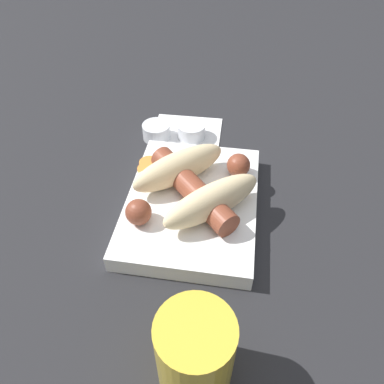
{
  "coord_description": "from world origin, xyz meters",
  "views": [
    {
      "loc": [
        0.36,
        0.05,
        0.39
      ],
      "look_at": [
        0.0,
        0.0,
        0.04
      ],
      "focal_mm": 35.0,
      "sensor_mm": 36.0,
      "label": 1
    }
  ],
  "objects_px": {
    "food_tray": "(192,204)",
    "drink_glass": "(195,353)",
    "bread_roll": "(195,183)",
    "condiment_cup_far": "(156,132)",
    "condiment_cup_near": "(191,132)",
    "sausage": "(192,187)"
  },
  "relations": [
    {
      "from": "condiment_cup_near",
      "to": "drink_glass",
      "type": "height_order",
      "value": "drink_glass"
    },
    {
      "from": "condiment_cup_near",
      "to": "condiment_cup_far",
      "type": "distance_m",
      "value": 0.06
    },
    {
      "from": "bread_roll",
      "to": "condiment_cup_far",
      "type": "xyz_separation_m",
      "value": [
        -0.16,
        -0.09,
        -0.04
      ]
    },
    {
      "from": "bread_roll",
      "to": "condiment_cup_near",
      "type": "distance_m",
      "value": 0.17
    },
    {
      "from": "sausage",
      "to": "drink_glass",
      "type": "xyz_separation_m",
      "value": [
        0.22,
        0.04,
        0.01
      ]
    },
    {
      "from": "food_tray",
      "to": "condiment_cup_far",
      "type": "bearing_deg",
      "value": -151.56
    },
    {
      "from": "sausage",
      "to": "bread_roll",
      "type": "bearing_deg",
      "value": 98.67
    },
    {
      "from": "sausage",
      "to": "condiment_cup_near",
      "type": "height_order",
      "value": "sausage"
    },
    {
      "from": "food_tray",
      "to": "drink_glass",
      "type": "height_order",
      "value": "drink_glass"
    },
    {
      "from": "food_tray",
      "to": "condiment_cup_far",
      "type": "xyz_separation_m",
      "value": [
        -0.16,
        -0.09,
        -0.0
      ]
    },
    {
      "from": "sausage",
      "to": "condiment_cup_far",
      "type": "distance_m",
      "value": 0.18
    },
    {
      "from": "bread_roll",
      "to": "condiment_cup_far",
      "type": "bearing_deg",
      "value": -150.17
    },
    {
      "from": "sausage",
      "to": "drink_glass",
      "type": "distance_m",
      "value": 0.22
    },
    {
      "from": "sausage",
      "to": "condiment_cup_far",
      "type": "bearing_deg",
      "value": -151.43
    },
    {
      "from": "bread_roll",
      "to": "sausage",
      "type": "distance_m",
      "value": 0.01
    },
    {
      "from": "food_tray",
      "to": "condiment_cup_near",
      "type": "bearing_deg",
      "value": -170.96
    },
    {
      "from": "condiment_cup_far",
      "to": "drink_glass",
      "type": "bearing_deg",
      "value": 17.99
    },
    {
      "from": "drink_glass",
      "to": "food_tray",
      "type": "bearing_deg",
      "value": -170.55
    },
    {
      "from": "food_tray",
      "to": "sausage",
      "type": "xyz_separation_m",
      "value": [
        -0.0,
        -0.0,
        0.03
      ]
    },
    {
      "from": "bread_roll",
      "to": "sausage",
      "type": "relative_size",
      "value": 1.22
    },
    {
      "from": "sausage",
      "to": "condiment_cup_far",
      "type": "relative_size",
      "value": 3.2
    },
    {
      "from": "bread_roll",
      "to": "food_tray",
      "type": "bearing_deg",
      "value": -48.1
    }
  ]
}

